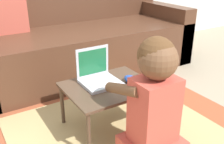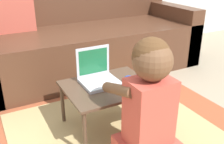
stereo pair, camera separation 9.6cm
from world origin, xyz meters
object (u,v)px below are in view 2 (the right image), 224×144
laptop (98,77)px  laptop_desk (108,90)px  couch (87,37)px  computer_mouse (131,80)px  person_seated (149,108)px

laptop → laptop_desk: bearing=-62.1°
couch → laptop_desk: couch is taller
laptop → computer_mouse: 0.20m
couch → laptop: (-0.33, -0.96, 0.02)m
couch → person_seated: couch is taller
laptop_desk → laptop: laptop is taller
couch → laptop: 1.01m
laptop_desk → computer_mouse: computer_mouse is taller
couch → laptop_desk: 1.06m
laptop_desk → person_seated: 0.40m
laptop → computer_mouse: bearing=-30.4°
couch → laptop: couch is taller
person_seated → couch: bearing=79.1°
laptop_desk → laptop: 0.10m
computer_mouse → person_seated: 0.38m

